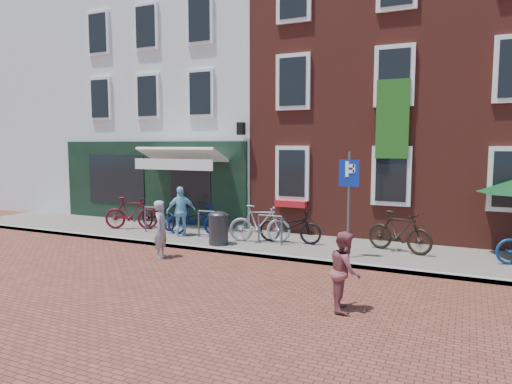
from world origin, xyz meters
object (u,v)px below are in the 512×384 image
at_px(bicycle_2, 195,219).
at_px(bicycle_3, 260,224).
at_px(bicycle_5, 399,232).
at_px(parking_sign, 349,189).
at_px(boy, 345,271).
at_px(bicycle_1, 131,213).
at_px(litter_bin, 219,226).
at_px(cafe_person, 181,211).
at_px(bicycle_4, 290,226).
at_px(woman, 161,229).
at_px(bicycle_0, 158,214).

relative_size(bicycle_2, bicycle_3, 1.03).
bearing_deg(bicycle_5, bicycle_2, 110.72).
bearing_deg(parking_sign, bicycle_2, 170.26).
xyz_separation_m(boy, bicycle_5, (0.32, 4.49, -0.07)).
height_order(bicycle_1, bicycle_3, same).
xyz_separation_m(parking_sign, bicycle_3, (-2.74, 0.75, -1.17)).
distance_m(litter_bin, bicycle_1, 3.87).
xyz_separation_m(cafe_person, bicycle_4, (3.36, 0.49, -0.28)).
distance_m(bicycle_2, bicycle_3, 2.25).
distance_m(woman, bicycle_2, 2.56).
bearing_deg(bicycle_3, bicycle_5, -101.05).
relative_size(woman, bicycle_5, 0.83).
relative_size(parking_sign, bicycle_1, 1.47).
bearing_deg(bicycle_0, bicycle_4, -75.00).
bearing_deg(parking_sign, bicycle_1, 173.91).
bearing_deg(cafe_person, bicycle_1, -49.79).
distance_m(boy, bicycle_1, 9.17).
bearing_deg(woman, bicycle_3, -51.44).
distance_m(bicycle_1, bicycle_5, 8.51).
relative_size(cafe_person, bicycle_4, 0.83).
bearing_deg(bicycle_2, bicycle_5, -100.05).
xyz_separation_m(bicycle_0, bicycle_2, (1.68, -0.37, 0.00)).
distance_m(bicycle_0, bicycle_1, 0.88).
distance_m(cafe_person, bicycle_2, 0.52).
xyz_separation_m(boy, bicycle_0, (-7.42, 4.56, -0.12)).
distance_m(litter_bin, cafe_person, 1.73).
distance_m(bicycle_3, bicycle_4, 0.87).
height_order(woman, bicycle_1, woman).
bearing_deg(bicycle_0, litter_bin, -95.03).
xyz_separation_m(litter_bin, boy, (4.41, -3.31, 0.08)).
bearing_deg(bicycle_0, bicycle_5, -72.97).
bearing_deg(bicycle_4, bicycle_3, 103.73).
relative_size(litter_bin, bicycle_5, 0.56).
xyz_separation_m(boy, bicycle_1, (-8.18, 4.13, -0.07)).
height_order(litter_bin, bicycle_0, litter_bin).
distance_m(litter_bin, bicycle_2, 1.60).
bearing_deg(cafe_person, parking_sign, 131.63).
bearing_deg(bicycle_2, cafe_person, 126.75).
bearing_deg(parking_sign, bicycle_5, 46.89).
bearing_deg(bicycle_5, cafe_person, 113.58).
height_order(litter_bin, parking_sign, parking_sign).
height_order(boy, bicycle_1, boy).
distance_m(parking_sign, bicycle_1, 7.56).
relative_size(bicycle_1, bicycle_4, 0.97).
relative_size(cafe_person, bicycle_2, 0.83).
bearing_deg(bicycle_0, woman, -124.15).
relative_size(cafe_person, bicycle_5, 0.86).
xyz_separation_m(litter_bin, bicycle_1, (-3.78, 0.82, 0.02)).
relative_size(boy, bicycle_0, 0.76).
distance_m(bicycle_1, bicycle_4, 5.52).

